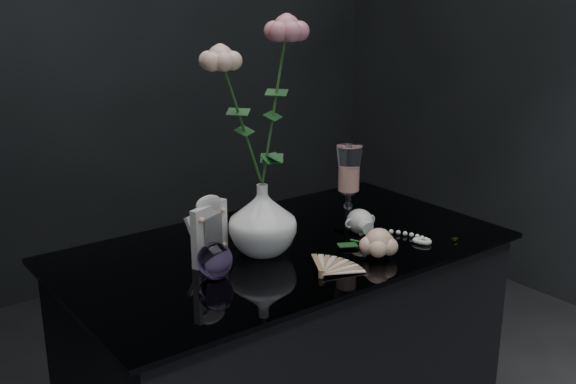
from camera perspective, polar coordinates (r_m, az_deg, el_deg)
vase at (r=1.53m, az=-2.17°, el=-2.31°), size 0.20×0.20×0.16m
wine_glass at (r=1.69m, az=5.15°, el=0.33°), size 0.08×0.08×0.21m
picture_frame at (r=1.50m, az=-6.67°, el=-3.10°), size 0.14×0.13×0.16m
paperweight at (r=1.43m, az=-6.22°, el=-5.72°), size 0.09×0.09×0.08m
paper_fan at (r=1.43m, az=2.83°, el=-6.85°), size 0.21×0.17×0.02m
loose_rose at (r=1.55m, az=7.69°, el=-4.25°), size 0.17×0.21×0.07m
pearl_jar at (r=1.68m, az=6.13°, el=-2.41°), size 0.25×0.26×0.06m
roses at (r=1.46m, az=-2.53°, el=7.86°), size 0.24×0.10×0.42m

